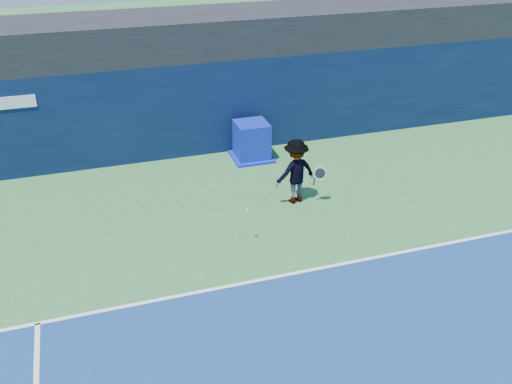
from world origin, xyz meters
TOP-DOWN VIEW (x-y plane):
  - ground at (0.00, 0.00)m, footprint 80.00×80.00m
  - baseline at (0.00, 3.00)m, footprint 24.00×0.10m
  - stadium_band at (0.00, 11.50)m, footprint 36.00×3.00m
  - back_wall_assembly at (-0.00, 10.50)m, footprint 36.00×1.03m
  - equipment_cart at (1.44, 9.28)m, footprint 1.27×1.27m
  - tennis_player at (1.71, 6.16)m, footprint 1.40×0.88m
  - tennis_ball at (-0.16, 4.55)m, footprint 0.08×0.08m

SIDE VIEW (x-z plane):
  - ground at x=0.00m, z-range 0.00..0.00m
  - baseline at x=0.00m, z-range 0.01..0.01m
  - equipment_cart at x=1.44m, z-range -0.05..1.15m
  - tennis_ball at x=-0.16m, z-range 0.86..0.94m
  - tennis_player at x=1.71m, z-range 0.00..1.82m
  - back_wall_assembly at x=0.00m, z-range 0.00..3.00m
  - stadium_band at x=0.00m, z-range 3.00..4.20m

